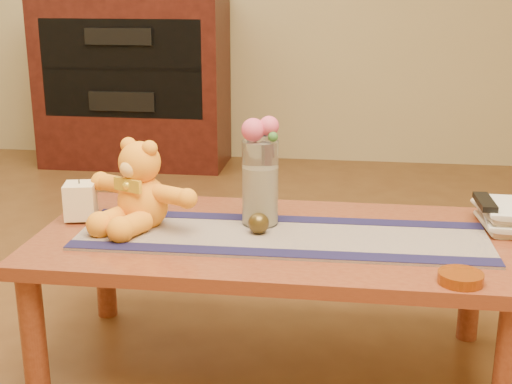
# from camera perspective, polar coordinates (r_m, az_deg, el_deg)

# --- Properties ---
(floor) EXTENTS (5.50, 5.50, 0.00)m
(floor) POSITION_cam_1_polar(r_m,az_deg,el_deg) (2.27, 1.29, -14.19)
(floor) COLOR #553318
(floor) RESTS_ON ground
(coffee_table_top) EXTENTS (1.40, 0.70, 0.04)m
(coffee_table_top) POSITION_cam_1_polar(r_m,az_deg,el_deg) (2.09, 1.36, -4.00)
(coffee_table_top) COLOR maroon
(coffee_table_top) RESTS_ON floor
(table_leg_fl) EXTENTS (0.07, 0.07, 0.41)m
(table_leg_fl) POSITION_cam_1_polar(r_m,az_deg,el_deg) (2.09, -17.71, -11.53)
(table_leg_fl) COLOR maroon
(table_leg_fl) RESTS_ON floor
(table_leg_fr) EXTENTS (0.07, 0.07, 0.41)m
(table_leg_fr) POSITION_cam_1_polar(r_m,az_deg,el_deg) (1.96, 19.82, -13.87)
(table_leg_fr) COLOR maroon
(table_leg_fr) RESTS_ON floor
(table_leg_bl) EXTENTS (0.07, 0.07, 0.41)m
(table_leg_bl) POSITION_cam_1_polar(r_m,az_deg,el_deg) (2.58, -12.28, -5.65)
(table_leg_bl) COLOR maroon
(table_leg_bl) RESTS_ON floor
(table_leg_br) EXTENTS (0.07, 0.07, 0.41)m
(table_leg_br) POSITION_cam_1_polar(r_m,az_deg,el_deg) (2.46, 17.19, -7.08)
(table_leg_br) COLOR maroon
(table_leg_br) RESTS_ON floor
(persian_runner) EXTENTS (1.21, 0.37, 0.01)m
(persian_runner) POSITION_cam_1_polar(r_m,az_deg,el_deg) (2.05, 2.13, -3.64)
(persian_runner) COLOR #1C1B4E
(persian_runner) RESTS_ON coffee_table_top
(runner_border_near) EXTENTS (1.20, 0.08, 0.00)m
(runner_border_near) POSITION_cam_1_polar(r_m,az_deg,el_deg) (1.92, 1.78, -5.00)
(runner_border_near) COLOR #15133B
(runner_border_near) RESTS_ON persian_runner
(runner_border_far) EXTENTS (1.20, 0.08, 0.00)m
(runner_border_far) POSITION_cam_1_polar(r_m,az_deg,el_deg) (2.19, 2.44, -2.21)
(runner_border_far) COLOR #15133B
(runner_border_far) RESTS_ON persian_runner
(teddy_bear) EXTENTS (0.47, 0.43, 0.25)m
(teddy_bear) POSITION_cam_1_polar(r_m,az_deg,el_deg) (2.13, -9.31, 0.60)
(teddy_bear) COLOR orange
(teddy_bear) RESTS_ON persian_runner
(pillar_candle) EXTENTS (0.11, 0.11, 0.11)m
(pillar_candle) POSITION_cam_1_polar(r_m,az_deg,el_deg) (2.25, -14.16, -0.68)
(pillar_candle) COLOR #FFE4BB
(pillar_candle) RESTS_ON persian_runner
(candle_wick) EXTENTS (0.00, 0.00, 0.01)m
(candle_wick) POSITION_cam_1_polar(r_m,az_deg,el_deg) (2.24, -14.27, 0.83)
(candle_wick) COLOR black
(candle_wick) RESTS_ON pillar_candle
(glass_vase) EXTENTS (0.11, 0.11, 0.26)m
(glass_vase) POSITION_cam_1_polar(r_m,az_deg,el_deg) (2.11, 0.35, 0.74)
(glass_vase) COLOR silver
(glass_vase) RESTS_ON persian_runner
(potpourri_fill) EXTENTS (0.09, 0.09, 0.18)m
(potpourri_fill) POSITION_cam_1_polar(r_m,az_deg,el_deg) (2.12, 0.34, -0.27)
(potpourri_fill) COLOR beige
(potpourri_fill) RESTS_ON glass_vase
(rose_left) EXTENTS (0.07, 0.07, 0.07)m
(rose_left) POSITION_cam_1_polar(r_m,az_deg,el_deg) (2.06, -0.24, 5.10)
(rose_left) COLOR #D64B70
(rose_left) RESTS_ON glass_vase
(rose_right) EXTENTS (0.06, 0.06, 0.06)m
(rose_right) POSITION_cam_1_polar(r_m,az_deg,el_deg) (2.07, 1.06, 5.42)
(rose_right) COLOR #D64B70
(rose_right) RESTS_ON glass_vase
(blue_flower_back) EXTENTS (0.04, 0.04, 0.04)m
(blue_flower_back) POSITION_cam_1_polar(r_m,az_deg,el_deg) (2.10, 0.75, 5.14)
(blue_flower_back) COLOR #48619C
(blue_flower_back) RESTS_ON glass_vase
(blue_flower_side) EXTENTS (0.04, 0.04, 0.04)m
(blue_flower_side) POSITION_cam_1_polar(r_m,az_deg,el_deg) (2.09, -0.39, 4.87)
(blue_flower_side) COLOR #48619C
(blue_flower_side) RESTS_ON glass_vase
(leaf_sprig) EXTENTS (0.03, 0.03, 0.03)m
(leaf_sprig) POSITION_cam_1_polar(r_m,az_deg,el_deg) (2.05, 1.39, 4.53)
(leaf_sprig) COLOR #33662D
(leaf_sprig) RESTS_ON glass_vase
(bronze_ball) EXTENTS (0.07, 0.07, 0.06)m
(bronze_ball) POSITION_cam_1_polar(r_m,az_deg,el_deg) (2.05, 0.21, -2.56)
(bronze_ball) COLOR #443516
(bronze_ball) RESTS_ON persian_runner
(book_bottom) EXTENTS (0.18, 0.24, 0.02)m
(book_bottom) POSITION_cam_1_polar(r_m,az_deg,el_deg) (2.24, 18.00, -2.52)
(book_bottom) COLOR #C6B299
(book_bottom) RESTS_ON coffee_table_top
(book_lower) EXTENTS (0.18, 0.23, 0.02)m
(book_lower) POSITION_cam_1_polar(r_m,az_deg,el_deg) (2.23, 18.19, -2.10)
(book_lower) COLOR #C6B299
(book_lower) RESTS_ON book_bottom
(book_upper) EXTENTS (0.19, 0.24, 0.02)m
(book_upper) POSITION_cam_1_polar(r_m,az_deg,el_deg) (2.23, 17.92, -1.57)
(book_upper) COLOR #C6B299
(book_upper) RESTS_ON book_lower
(book_top) EXTENTS (0.17, 0.23, 0.02)m
(book_top) POSITION_cam_1_polar(r_m,az_deg,el_deg) (2.22, 18.24, -1.15)
(book_top) COLOR #C6B299
(book_top) RESTS_ON book_upper
(tv_remote) EXTENTS (0.05, 0.16, 0.02)m
(tv_remote) POSITION_cam_1_polar(r_m,az_deg,el_deg) (2.21, 18.22, -0.78)
(tv_remote) COLOR black
(tv_remote) RESTS_ON book_top
(amber_dish) EXTENTS (0.14, 0.14, 0.03)m
(amber_dish) POSITION_cam_1_polar(r_m,az_deg,el_deg) (1.82, 16.38, -6.75)
(amber_dish) COLOR #BF5914
(amber_dish) RESTS_ON coffee_table_top
(media_cabinet) EXTENTS (1.20, 0.50, 1.10)m
(media_cabinet) POSITION_cam_1_polar(r_m,az_deg,el_deg) (4.68, -9.97, 8.87)
(media_cabinet) COLOR black
(media_cabinet) RESTS_ON floor
(cabinet_cavity) EXTENTS (1.02, 0.03, 0.61)m
(cabinet_cavity) POSITION_cam_1_polar(r_m,az_deg,el_deg) (4.45, -10.96, 9.85)
(cabinet_cavity) COLOR black
(cabinet_cavity) RESTS_ON media_cabinet
(cabinet_shelf) EXTENTS (1.02, 0.20, 0.02)m
(cabinet_shelf) POSITION_cam_1_polar(r_m,az_deg,el_deg) (4.53, -10.61, 9.99)
(cabinet_shelf) COLOR black
(cabinet_shelf) RESTS_ON media_cabinet
(stereo_upper) EXTENTS (0.42, 0.28, 0.10)m
(stereo_upper) POSITION_cam_1_polar(r_m,az_deg,el_deg) (4.53, -10.67, 12.50)
(stereo_upper) COLOR black
(stereo_upper) RESTS_ON media_cabinet
(stereo_lower) EXTENTS (0.42, 0.28, 0.12)m
(stereo_lower) POSITION_cam_1_polar(r_m,az_deg,el_deg) (4.57, -10.40, 7.55)
(stereo_lower) COLOR black
(stereo_lower) RESTS_ON media_cabinet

